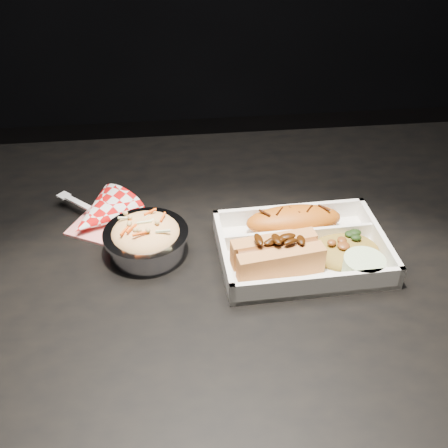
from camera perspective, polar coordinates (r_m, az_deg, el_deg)
The scene contains 8 objects.
dining_table at distance 0.93m, azimuth -0.97°, elevation -7.49°, with size 1.20×0.80×0.75m.
food_tray at distance 0.87m, azimuth 7.87°, elevation -2.76°, with size 0.26×0.19×0.04m.
fried_pastry at distance 0.90m, azimuth 7.09°, elevation 0.39°, with size 0.15×0.06×0.04m, color #C05C13.
hotdog at distance 0.82m, azimuth 5.44°, elevation -3.01°, with size 0.14×0.08×0.06m.
fried_rice_mound at distance 0.87m, azimuth 12.28°, elevation -2.15°, with size 0.11×0.09×0.03m, color olive.
cupcake_liner at distance 0.84m, azimuth 13.98°, elevation -4.26°, with size 0.06×0.06×0.03m, color beige.
foil_coleslaw_cup at distance 0.86m, azimuth -7.93°, elevation -1.35°, with size 0.13×0.13×0.07m.
napkin_fork at distance 0.94m, azimuth -12.43°, elevation 0.82°, with size 0.16×0.15×0.10m.
Camera 1 is at (-0.06, -0.66, 1.31)m, focal length 45.00 mm.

